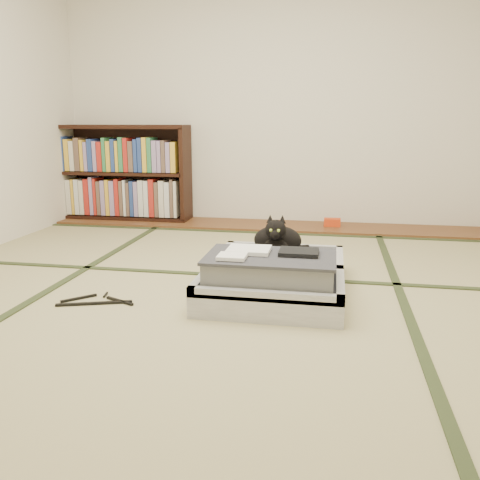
# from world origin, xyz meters

# --- Properties ---
(floor) EXTENTS (4.50, 4.50, 0.00)m
(floor) POSITION_xyz_m (0.00, 0.00, 0.00)
(floor) COLOR tan
(floor) RESTS_ON ground
(wood_strip) EXTENTS (4.00, 0.50, 0.02)m
(wood_strip) POSITION_xyz_m (0.00, 2.00, 0.01)
(wood_strip) COLOR brown
(wood_strip) RESTS_ON ground
(red_item) EXTENTS (0.15, 0.09, 0.07)m
(red_item) POSITION_xyz_m (0.60, 2.03, 0.06)
(red_item) COLOR red
(red_item) RESTS_ON wood_strip
(room_shell) EXTENTS (4.50, 4.50, 4.50)m
(room_shell) POSITION_xyz_m (0.00, 0.00, 1.46)
(room_shell) COLOR white
(room_shell) RESTS_ON ground
(tatami_borders) EXTENTS (4.00, 4.50, 0.01)m
(tatami_borders) POSITION_xyz_m (0.00, 0.49, 0.00)
(tatami_borders) COLOR #2D381E
(tatami_borders) RESTS_ON ground
(bookcase) EXTENTS (1.33, 0.30, 0.92)m
(bookcase) POSITION_xyz_m (-1.44, 2.07, 0.45)
(bookcase) COLOR black
(bookcase) RESTS_ON wood_strip
(suitcase) EXTENTS (0.77, 1.02, 0.30)m
(suitcase) POSITION_xyz_m (0.29, 0.12, 0.11)
(suitcase) COLOR silver
(suitcase) RESTS_ON floor
(cat) EXTENTS (0.34, 0.34, 0.27)m
(cat) POSITION_xyz_m (0.27, 0.41, 0.25)
(cat) COLOR black
(cat) RESTS_ON suitcase
(cable_coil) EXTENTS (0.11, 0.11, 0.03)m
(cable_coil) POSITION_xyz_m (0.45, 0.44, 0.16)
(cable_coil) COLOR white
(cable_coil) RESTS_ON suitcase
(hanger) EXTENTS (0.41, 0.25, 0.01)m
(hanger) POSITION_xyz_m (-0.64, -0.21, 0.01)
(hanger) COLOR black
(hanger) RESTS_ON floor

